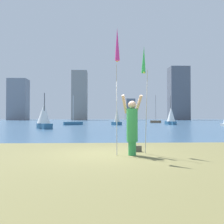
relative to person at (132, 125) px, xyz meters
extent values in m
cube|color=#335170|center=(-0.80, 62.14, -1.06)|extent=(120.00, 116.31, 0.12)
cube|color=#33301C|center=(-0.80, 3.98, -1.02)|extent=(120.00, 0.70, 0.02)
cylinder|color=green|center=(0.00, -0.01, -0.77)|extent=(0.26, 0.26, 0.46)
cylinder|color=green|center=(0.00, -0.01, 0.01)|extent=(0.37, 0.37, 1.10)
sphere|color=#D1A889|center=(0.00, -0.01, 0.69)|extent=(0.27, 0.27, 0.27)
cylinder|color=#D1A889|center=(-0.24, 0.14, 0.72)|extent=(0.27, 0.42, 0.63)
cylinder|color=#D1A889|center=(0.24, 0.14, 0.72)|extent=(0.27, 0.42, 0.63)
cylinder|color=#B2B2B7|center=(-0.51, 0.15, 0.56)|extent=(0.02, 0.31, 3.11)
cone|color=#D83399|center=(-0.51, -0.19, 2.69)|extent=(0.16, 0.26, 1.13)
sphere|color=yellow|center=(-0.51, -0.14, 2.13)|extent=(0.06, 0.06, 0.06)
cylinder|color=#B2B2B7|center=(0.51, 0.15, 0.44)|extent=(0.02, 0.45, 2.85)
cone|color=green|center=(0.51, 0.65, 2.36)|extent=(0.16, 0.30, 0.98)
sphere|color=yellow|center=(0.51, 0.57, 1.88)|extent=(0.06, 0.06, 0.06)
cube|color=#4C4742|center=(0.30, 0.84, -0.89)|extent=(0.30, 0.13, 0.22)
cube|color=brown|center=(10.59, 44.81, -0.74)|extent=(2.29, 1.95, 0.51)
cylinder|color=#47474C|center=(10.59, 44.81, 2.23)|extent=(0.07, 0.07, 5.44)
cube|color=#2D6084|center=(1.27, 30.60, -0.75)|extent=(1.63, 1.94, 0.50)
cylinder|color=#47474C|center=(1.27, 30.60, 0.93)|extent=(0.06, 0.06, 2.86)
cone|color=silver|center=(1.34, 30.49, 0.57)|extent=(1.21, 1.21, 2.14)
cube|color=#2D6084|center=(-7.23, 18.67, -0.70)|extent=(2.22, 2.94, 0.59)
cylinder|color=#47474C|center=(-7.23, 18.67, 1.24)|extent=(0.09, 0.09, 3.30)
cone|color=white|center=(-7.34, 18.86, 0.62)|extent=(1.96, 1.96, 2.06)
cube|color=#2D6084|center=(10.37, 32.49, -0.72)|extent=(1.35, 2.74, 0.55)
cylinder|color=#47474C|center=(10.37, 32.49, 1.68)|extent=(0.08, 0.08, 4.27)
cone|color=white|center=(10.42, 32.29, 0.75)|extent=(1.62, 1.62, 2.40)
cube|color=#2D6084|center=(-5.59, 31.14, -0.74)|extent=(3.02, 1.84, 0.51)
cylinder|color=silver|center=(-5.59, 31.14, 1.60)|extent=(0.09, 0.09, 4.18)
cube|color=gray|center=(-35.20, 93.96, 7.37)|extent=(7.44, 6.37, 16.74)
cube|color=gray|center=(-10.24, 93.60, 9.01)|extent=(6.10, 6.70, 20.02)
cube|color=slate|center=(10.36, 92.23, 3.28)|extent=(3.53, 6.87, 8.56)
cube|color=#565B66|center=(30.70, 92.99, 9.96)|extent=(7.82, 6.74, 21.92)
camera|label=1|loc=(-1.00, -8.25, 0.28)|focal=39.69mm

